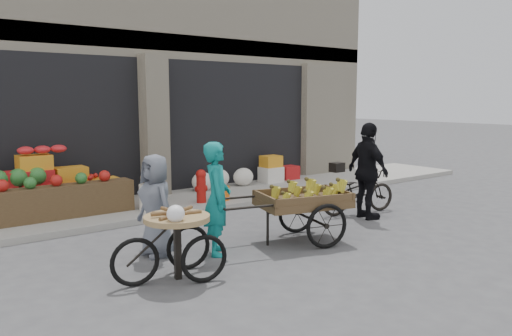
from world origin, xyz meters
TOP-DOWN VIEW (x-y plane):
  - ground at (0.00, 0.00)m, footprint 80.00×80.00m
  - sidewalk at (0.00, 4.10)m, footprint 18.00×2.20m
  - building at (0.00, 8.03)m, footprint 14.00×6.45m
  - fruit_display at (-2.48, 4.38)m, footprint 3.10×1.12m
  - pineapple_bin at (-0.75, 3.60)m, footprint 0.52×0.52m
  - fire_hydrant at (0.35, 3.55)m, footprint 0.22×0.22m
  - orange_bucket at (0.85, 3.50)m, footprint 0.32×0.32m
  - right_bay_goods at (2.61, 4.70)m, footprint 3.35×0.60m
  - seated_person at (-0.35, 4.20)m, footprint 0.51×0.43m
  - banana_cart at (0.32, 0.42)m, footprint 2.55×1.51m
  - vendor_woman at (-1.09, 0.69)m, footprint 0.68×0.73m
  - tricycle_cart at (-2.08, 0.11)m, footprint 1.46×0.96m
  - vendor_grey at (-1.85, 1.17)m, footprint 0.52×0.76m
  - bicycle at (2.62, 1.21)m, footprint 1.80×0.92m
  - cyclist at (2.42, 0.81)m, footprint 0.66×1.16m

SIDE VIEW (x-z plane):
  - ground at x=0.00m, z-range 0.00..0.00m
  - sidewalk at x=0.00m, z-range 0.00..0.12m
  - orange_bucket at x=0.85m, z-range 0.12..0.42m
  - pineapple_bin at x=-0.75m, z-range 0.12..0.62m
  - right_bay_goods at x=2.61m, z-range 0.06..0.76m
  - bicycle at x=2.62m, z-range 0.00..0.90m
  - fire_hydrant at x=0.35m, z-range 0.15..0.86m
  - tricycle_cart at x=-2.08m, z-range 0.09..1.04m
  - seated_person at x=-0.35m, z-range 0.12..1.05m
  - fruit_display at x=-2.48m, z-range 0.05..1.29m
  - banana_cart at x=0.32m, z-range 0.23..1.23m
  - vendor_grey at x=-1.85m, z-range 0.00..1.51m
  - vendor_woman at x=-1.09m, z-range 0.00..1.68m
  - cyclist at x=2.42m, z-range 0.00..1.86m
  - building at x=0.00m, z-range -0.13..6.87m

